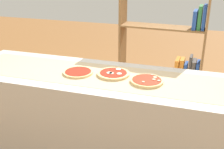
{
  "coord_description": "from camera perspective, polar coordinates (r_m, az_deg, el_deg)",
  "views": [
    {
      "loc": [
        0.63,
        -2.0,
        1.77
      ],
      "look_at": [
        0.0,
        0.0,
        0.91
      ],
      "focal_mm": 44.38,
      "sensor_mm": 36.0,
      "label": 1
    }
  ],
  "objects": [
    {
      "name": "counter",
      "position": [
        2.48,
        0.0,
        -9.99
      ],
      "size": [
        2.67,
        0.72,
        0.89
      ],
      "primitive_type": "cube",
      "color": "beige",
      "rests_on": "ground_plane"
    },
    {
      "name": "pizza_mozzarella_1",
      "position": [
        2.3,
        0.29,
        0.18
      ],
      "size": [
        0.27,
        0.27,
        0.03
      ],
      "color": "#E5C17F",
      "rests_on": "parchment_paper"
    },
    {
      "name": "pizza_plain_0",
      "position": [
        2.35,
        -6.99,
        0.46
      ],
      "size": [
        0.25,
        0.25,
        0.02
      ],
      "color": "#E5C17F",
      "rests_on": "parchment_paper"
    },
    {
      "name": "parchment_paper",
      "position": [
        2.27,
        0.0,
        -0.44
      ],
      "size": [
        2.5,
        0.51,
        0.0
      ],
      "primitive_type": "cube",
      "color": "tan",
      "rests_on": "counter"
    },
    {
      "name": "pizza_mushroom_2",
      "position": [
        2.17,
        7.19,
        -1.3
      ],
      "size": [
        0.26,
        0.26,
        0.03
      ],
      "color": "#E5C17F",
      "rests_on": "parchment_paper"
    },
    {
      "name": "bookshelf",
      "position": [
        3.14,
        11.95,
        3.59
      ],
      "size": [
        0.93,
        0.29,
        1.67
      ],
      "color": "brown",
      "rests_on": "ground_plane"
    }
  ]
}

